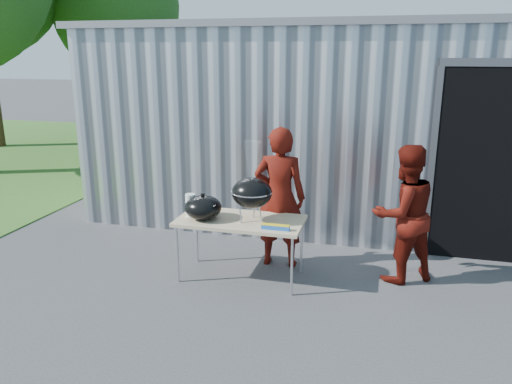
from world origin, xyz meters
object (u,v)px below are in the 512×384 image
(folding_table, at_px, (241,222))
(person_cook, at_px, (280,198))
(person_bystander, at_px, (404,214))
(kettle_grill, at_px, (252,187))

(folding_table, xyz_separation_m, person_cook, (0.36, 0.51, 0.19))
(person_cook, bearing_deg, folding_table, 52.03)
(person_bystander, bearing_deg, kettle_grill, -17.02)
(kettle_grill, bearing_deg, person_cook, 68.19)
(person_cook, distance_m, person_bystander, 1.51)
(kettle_grill, xyz_separation_m, person_cook, (0.22, 0.54, -0.26))
(kettle_grill, distance_m, person_bystander, 1.82)
(folding_table, relative_size, kettle_grill, 1.58)
(person_bystander, bearing_deg, person_cook, -34.88)
(folding_table, relative_size, person_cook, 0.83)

